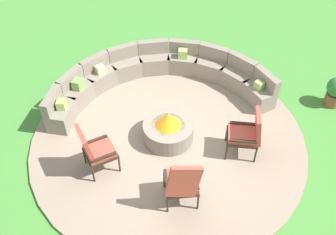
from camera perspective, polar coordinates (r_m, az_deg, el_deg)
The scene contains 8 objects.
ground_plane at distance 8.05m, azimuth 0.03°, elevation -3.28°, with size 24.00×24.00×0.00m, color #478C38.
patio_circle at distance 8.03m, azimuth 0.03°, elevation -3.14°, with size 5.59×5.59×0.06m, color gray.
fire_pit at distance 7.82m, azimuth 0.03°, elevation -1.73°, with size 1.02×1.02×0.67m.
curved_stone_bench at distance 8.99m, azimuth -1.63°, elevation 5.97°, with size 4.90×2.43×0.77m.
lounge_chair_front_left at distance 7.17m, azimuth -10.70°, elevation -4.55°, with size 0.75×0.74×1.13m.
lounge_chair_front_right at distance 6.58m, azimuth 2.06°, elevation -9.46°, with size 0.64×0.61×1.18m.
lounge_chair_back_left at distance 7.52m, azimuth 11.59°, elevation -2.16°, with size 0.69×0.60×1.04m.
potted_plant_1 at distance 9.32m, azimuth 23.36°, elevation 3.63°, with size 0.44×0.44×0.72m.
Camera 1 is at (-0.11, -5.41, 5.96)m, focal length 41.67 mm.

